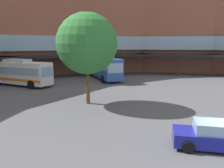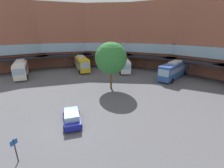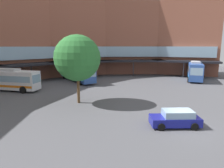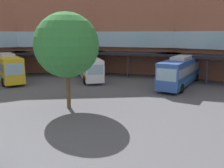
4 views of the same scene
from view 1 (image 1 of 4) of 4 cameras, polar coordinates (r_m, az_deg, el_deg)
station_building at (r=34.74m, az=-14.27°, el=14.56°), size 78.52×34.80×18.14m
bus_0 at (r=38.13m, az=-2.41°, el=4.39°), size 5.39×12.62×3.86m
bus_3 at (r=34.02m, az=-22.39°, el=2.74°), size 7.31×10.05×3.63m
parked_car at (r=14.11m, az=24.49°, el=-11.69°), size 4.38×4.39×1.53m
plaza_tree at (r=21.67m, az=-6.27°, el=10.00°), size 5.74×5.74×8.62m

